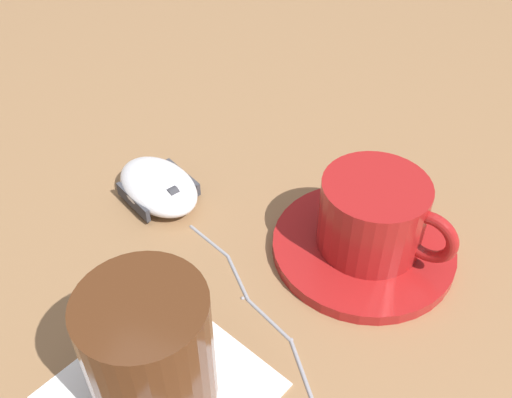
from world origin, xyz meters
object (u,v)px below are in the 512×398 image
at_px(computer_mouse, 158,186).
at_px(drinking_glass, 149,350).
at_px(coffee_cup, 374,215).
at_px(saucer, 363,247).

height_order(computer_mouse, drinking_glass, drinking_glass).
distance_m(coffee_cup, computer_mouse, 0.20).
relative_size(saucer, drinking_glass, 1.62).
distance_m(saucer, coffee_cup, 0.04).
distance_m(computer_mouse, drinking_glass, 0.21).
xyz_separation_m(saucer, coffee_cup, (0.00, 0.00, 0.04)).
bearing_deg(computer_mouse, saucer, 0.47).
distance_m(saucer, drinking_glass, 0.21).
bearing_deg(coffee_cup, drinking_glass, -119.87).
bearing_deg(saucer, computer_mouse, -179.53).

